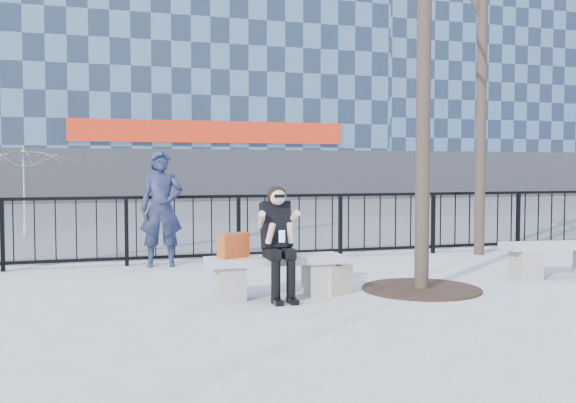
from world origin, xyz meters
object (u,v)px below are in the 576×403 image
object	(u,v)px
standing_man	(161,209)
bench_main	(275,272)
bench_second	(559,255)
seated_woman	(279,243)

from	to	relation	value
standing_man	bench_main	bearing A→B (deg)	-63.99
bench_main	bench_second	xyz separation A→B (m)	(4.26, 0.25, -0.00)
bench_main	bench_second	bearing A→B (deg)	3.31
seated_woman	bench_main	bearing A→B (deg)	90.00
bench_second	seated_woman	bearing A→B (deg)	-168.57
bench_main	seated_woman	size ratio (longest dim) A/B	1.23
bench_main	bench_second	world-z (taller)	bench_main
bench_main	standing_man	bearing A→B (deg)	110.96
bench_main	seated_woman	world-z (taller)	seated_woman
bench_main	standing_man	xyz separation A→B (m)	(-1.07, 2.80, 0.61)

